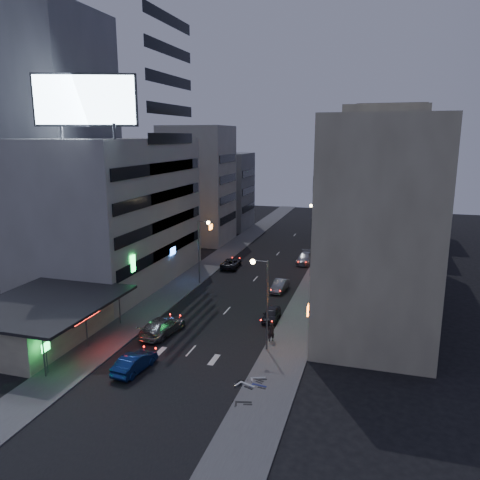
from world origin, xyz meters
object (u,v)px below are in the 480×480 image
at_px(parked_car_left, 231,263).
at_px(scooter_blue, 267,380).
at_px(person, 271,332).
at_px(scooter_black_b, 265,376).
at_px(scooter_black_a, 252,395).
at_px(road_car_blue, 135,362).
at_px(road_car_silver, 163,326).
at_px(parked_car_right_mid, 280,286).
at_px(scooter_silver_b, 266,370).
at_px(parked_car_right_near, 272,314).
at_px(parked_car_right_far, 305,258).
at_px(scooter_silver_a, 256,379).

relative_size(parked_car_left, scooter_blue, 2.83).
xyz_separation_m(person, scooter_black_b, (1.15, -7.14, -0.41)).
bearing_deg(parked_car_left, person, 111.69).
height_order(scooter_black_a, scooter_blue, scooter_black_a).
bearing_deg(scooter_black_b, scooter_blue, -129.26).
bearing_deg(road_car_blue, person, -131.49).
bearing_deg(person, scooter_black_b, 62.53).
bearing_deg(road_car_silver, scooter_black_b, 160.57).
bearing_deg(parked_car_right_mid, person, -77.35).
relative_size(person, scooter_blue, 1.04).
xyz_separation_m(parked_car_right_mid, scooter_silver_b, (3.30, -20.73, -0.01)).
height_order(parked_car_right_mid, scooter_black_a, parked_car_right_mid).
bearing_deg(road_car_blue, scooter_blue, -170.78).
bearing_deg(parked_car_right_near, parked_car_right_far, 88.54).
bearing_deg(parked_car_right_mid, road_car_silver, -113.44).
distance_m(scooter_silver_a, scooter_silver_b, 1.69).
distance_m(scooter_silver_a, scooter_blue, 0.87).
bearing_deg(scooter_blue, scooter_silver_b, 26.31).
relative_size(scooter_black_a, scooter_silver_b, 0.99).
bearing_deg(person, scooter_silver_a, 58.30).
bearing_deg(parked_car_right_mid, scooter_silver_b, -77.16).
height_order(parked_car_left, scooter_blue, parked_car_left).
bearing_deg(parked_car_right_far, road_car_blue, -102.30).
bearing_deg(scooter_black_b, parked_car_left, 43.00).
height_order(scooter_black_a, scooter_black_b, scooter_black_a).
relative_size(parked_car_right_near, scooter_silver_a, 1.87).
bearing_deg(parked_car_right_mid, parked_car_left, 140.98).
bearing_deg(parked_car_left, scooter_blue, 108.08).
relative_size(parked_car_right_near, scooter_blue, 2.19).
relative_size(person, scooter_silver_a, 0.89).
distance_m(parked_car_left, scooter_silver_b, 31.26).
height_order(parked_car_right_far, road_car_blue, parked_car_right_far).
bearing_deg(parked_car_right_near, scooter_silver_b, -81.18).
relative_size(parked_car_right_mid, parked_car_right_far, 0.78).
distance_m(parked_car_right_mid, person, 14.50).
bearing_deg(parked_car_right_near, parked_car_left, 117.68).
relative_size(road_car_blue, scooter_blue, 2.57).
xyz_separation_m(parked_car_left, scooter_silver_b, (12.06, -28.84, -0.02)).
xyz_separation_m(parked_car_left, scooter_silver_a, (11.68, -30.48, 0.06)).
xyz_separation_m(road_car_silver, person, (10.20, 1.17, 0.21)).
bearing_deg(scooter_black_a, parked_car_right_far, -9.91).
bearing_deg(parked_car_right_mid, parked_car_right_far, 89.91).
bearing_deg(scooter_silver_a, road_car_silver, 77.84).
relative_size(parked_car_left, scooter_black_b, 3.06).
bearing_deg(road_car_silver, parked_car_right_far, -98.69).
xyz_separation_m(scooter_blue, scooter_black_b, (-0.36, 0.63, -0.04)).
height_order(parked_car_right_mid, person, person).
distance_m(parked_car_right_far, scooter_silver_a, 36.02).
bearing_deg(parked_car_right_mid, scooter_black_b, -77.25).
relative_size(scooter_silver_a, scooter_silver_b, 1.15).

